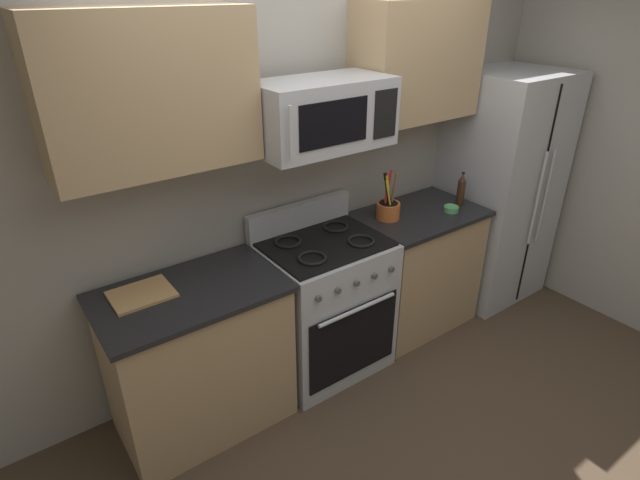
{
  "coord_description": "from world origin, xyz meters",
  "views": [
    {
      "loc": [
        -1.63,
        -1.51,
        2.35
      ],
      "look_at": [
        -0.12,
        0.57,
        1.03
      ],
      "focal_mm": 28.4,
      "sensor_mm": 36.0,
      "label": 1
    }
  ],
  "objects_px": {
    "range_oven": "(324,304)",
    "cutting_board": "(142,294)",
    "microwave": "(322,114)",
    "utensil_crock": "(388,209)",
    "bottle_soy": "(461,190)",
    "prep_bowl": "(451,209)",
    "refrigerator": "(498,189)"
  },
  "relations": [
    {
      "from": "range_oven",
      "to": "cutting_board",
      "type": "xyz_separation_m",
      "value": [
        -1.1,
        0.1,
        0.44
      ]
    },
    {
      "from": "utensil_crock",
      "to": "bottle_soy",
      "type": "bearing_deg",
      "value": -12.71
    },
    {
      "from": "cutting_board",
      "to": "utensil_crock",
      "type": "bearing_deg",
      "value": -1.19
    },
    {
      "from": "refrigerator",
      "to": "microwave",
      "type": "height_order",
      "value": "microwave"
    },
    {
      "from": "bottle_soy",
      "to": "prep_bowl",
      "type": "xyz_separation_m",
      "value": [
        -0.14,
        -0.05,
        -0.09
      ]
    },
    {
      "from": "microwave",
      "to": "bottle_soy",
      "type": "relative_size",
      "value": 3.17
    },
    {
      "from": "range_oven",
      "to": "cutting_board",
      "type": "bearing_deg",
      "value": 174.96
    },
    {
      "from": "range_oven",
      "to": "refrigerator",
      "type": "relative_size",
      "value": 0.61
    },
    {
      "from": "refrigerator",
      "to": "microwave",
      "type": "bearing_deg",
      "value": 178.52
    },
    {
      "from": "utensil_crock",
      "to": "cutting_board",
      "type": "relative_size",
      "value": 1.08
    },
    {
      "from": "microwave",
      "to": "utensil_crock",
      "type": "relative_size",
      "value": 2.35
    },
    {
      "from": "refrigerator",
      "to": "microwave",
      "type": "distance_m",
      "value": 1.87
    },
    {
      "from": "range_oven",
      "to": "utensil_crock",
      "type": "height_order",
      "value": "utensil_crock"
    },
    {
      "from": "microwave",
      "to": "bottle_soy",
      "type": "xyz_separation_m",
      "value": [
        1.16,
        -0.1,
        -0.68
      ]
    },
    {
      "from": "refrigerator",
      "to": "bottle_soy",
      "type": "bearing_deg",
      "value": -174.35
    },
    {
      "from": "utensil_crock",
      "to": "bottle_soy",
      "type": "distance_m",
      "value": 0.6
    },
    {
      "from": "cutting_board",
      "to": "bottle_soy",
      "type": "height_order",
      "value": "bottle_soy"
    },
    {
      "from": "refrigerator",
      "to": "bottle_soy",
      "type": "relative_size",
      "value": 7.27
    },
    {
      "from": "cutting_board",
      "to": "refrigerator",
      "type": "bearing_deg",
      "value": -2.35
    },
    {
      "from": "cutting_board",
      "to": "bottle_soy",
      "type": "distance_m",
      "value": 2.26
    },
    {
      "from": "bottle_soy",
      "to": "prep_bowl",
      "type": "distance_m",
      "value": 0.18
    },
    {
      "from": "microwave",
      "to": "utensil_crock",
      "type": "xyz_separation_m",
      "value": [
        0.58,
        0.04,
        -0.72
      ]
    },
    {
      "from": "cutting_board",
      "to": "prep_bowl",
      "type": "distance_m",
      "value": 2.12
    },
    {
      "from": "range_oven",
      "to": "prep_bowl",
      "type": "bearing_deg",
      "value": -6.45
    },
    {
      "from": "utensil_crock",
      "to": "bottle_soy",
      "type": "xyz_separation_m",
      "value": [
        0.58,
        -0.13,
        0.04
      ]
    },
    {
      "from": "range_oven",
      "to": "refrigerator",
      "type": "xyz_separation_m",
      "value": [
        1.68,
        -0.02,
        0.42
      ]
    },
    {
      "from": "range_oven",
      "to": "microwave",
      "type": "distance_m",
      "value": 1.23
    },
    {
      "from": "cutting_board",
      "to": "bottle_soy",
      "type": "relative_size",
      "value": 1.25
    },
    {
      "from": "prep_bowl",
      "to": "cutting_board",
      "type": "bearing_deg",
      "value": 174.28
    },
    {
      "from": "bottle_soy",
      "to": "refrigerator",
      "type": "bearing_deg",
      "value": 5.65
    },
    {
      "from": "microwave",
      "to": "prep_bowl",
      "type": "xyz_separation_m",
      "value": [
        1.02,
        -0.14,
        -0.77
      ]
    },
    {
      "from": "utensil_crock",
      "to": "bottle_soy",
      "type": "relative_size",
      "value": 1.35
    }
  ]
}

